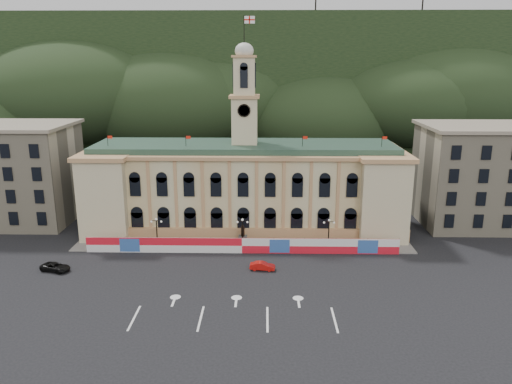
{
  "coord_description": "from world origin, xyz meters",
  "views": [
    {
      "loc": [
        3.64,
        -59.58,
        30.0
      ],
      "look_at": [
        2.18,
        18.0,
        9.33
      ],
      "focal_mm": 35.0,
      "sensor_mm": 36.0,
      "label": 1
    }
  ],
  "objects_px": {
    "lamp_center": "(242,231)",
    "black_suv": "(55,267)",
    "statue": "(243,239)",
    "red_sedan": "(262,266)"
  },
  "relations": [
    {
      "from": "lamp_center",
      "to": "black_suv",
      "type": "height_order",
      "value": "lamp_center"
    },
    {
      "from": "lamp_center",
      "to": "red_sedan",
      "type": "xyz_separation_m",
      "value": [
        3.31,
        -8.58,
        -2.46
      ]
    },
    {
      "from": "statue",
      "to": "red_sedan",
      "type": "height_order",
      "value": "statue"
    },
    {
      "from": "statue",
      "to": "red_sedan",
      "type": "relative_size",
      "value": 0.97
    },
    {
      "from": "statue",
      "to": "red_sedan",
      "type": "xyz_separation_m",
      "value": [
        3.31,
        -9.58,
        -0.58
      ]
    },
    {
      "from": "statue",
      "to": "red_sedan",
      "type": "bearing_deg",
      "value": -70.93
    },
    {
      "from": "statue",
      "to": "lamp_center",
      "type": "xyz_separation_m",
      "value": [
        0.0,
        -1.0,
        1.89
      ]
    },
    {
      "from": "black_suv",
      "to": "lamp_center",
      "type": "bearing_deg",
      "value": -53.84
    },
    {
      "from": "statue",
      "to": "lamp_center",
      "type": "height_order",
      "value": "lamp_center"
    },
    {
      "from": "red_sedan",
      "to": "statue",
      "type": "bearing_deg",
      "value": 25.19
    }
  ]
}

